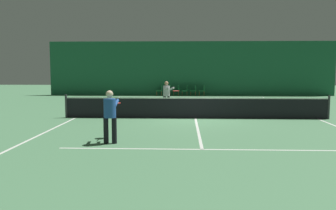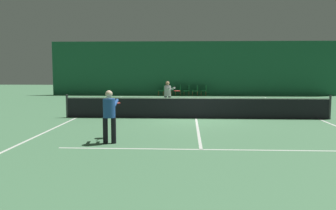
{
  "view_description": "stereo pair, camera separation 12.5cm",
  "coord_description": "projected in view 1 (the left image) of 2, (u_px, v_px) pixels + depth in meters",
  "views": [
    {
      "loc": [
        -0.52,
        -16.9,
        2.36
      ],
      "look_at": [
        -1.11,
        -3.18,
        0.94
      ],
      "focal_mm": 40.0,
      "sensor_mm": 36.0,
      "label": 1
    },
    {
      "loc": [
        -0.4,
        -16.89,
        2.36
      ],
      "look_at": [
        -1.11,
        -3.18,
        0.94
      ],
      "focal_mm": 40.0,
      "sensor_mm": 36.0,
      "label": 2
    }
  ],
  "objects": [
    {
      "name": "courtside_chair_4",
      "position": [
        194.0,
        90.0,
        29.82
      ],
      "size": [
        0.44,
        0.44,
        0.84
      ],
      "rotation": [
        0.0,
        0.0,
        -1.57
      ],
      "color": "brown",
      "rests_on": "ground"
    },
    {
      "name": "courtside_chair_2",
      "position": [
        177.0,
        90.0,
        29.88
      ],
      "size": [
        0.44,
        0.44,
        0.84
      ],
      "rotation": [
        0.0,
        0.0,
        -1.57
      ],
      "color": "brown",
      "rests_on": "ground"
    },
    {
      "name": "court_line_service_near",
      "position": [
        202.0,
        149.0,
        10.65
      ],
      "size": [
        8.25,
        0.1,
        0.0
      ],
      "color": "silver",
      "rests_on": "ground"
    },
    {
      "name": "backdrop_curtain",
      "position": [
        191.0,
        68.0,
        30.21
      ],
      "size": [
        23.0,
        0.12,
        4.36
      ],
      "color": "#1E5B3D",
      "rests_on": "ground"
    },
    {
      "name": "player_near",
      "position": [
        110.0,
        113.0,
        11.43
      ],
      "size": [
        0.41,
        1.34,
        1.63
      ],
      "rotation": [
        0.0,
        0.0,
        1.57
      ],
      "color": "black",
      "rests_on": "ground"
    },
    {
      "name": "ground_plane",
      "position": [
        195.0,
        118.0,
        17.01
      ],
      "size": [
        60.0,
        60.0,
        0.0
      ],
      "primitive_type": "plane",
      "color": "#4C7F56"
    },
    {
      "name": "court_line_service_far",
      "position": [
        192.0,
        104.0,
        23.37
      ],
      "size": [
        8.25,
        0.1,
        0.0
      ],
      "color": "silver",
      "rests_on": "ground"
    },
    {
      "name": "tennis_net",
      "position": [
        195.0,
        107.0,
        16.96
      ],
      "size": [
        12.0,
        0.1,
        1.07
      ],
      "color": "black",
      "rests_on": "ground"
    },
    {
      "name": "player_far",
      "position": [
        167.0,
        93.0,
        20.06
      ],
      "size": [
        1.01,
        1.27,
        1.56
      ],
      "rotation": [
        0.0,
        0.0,
        -0.99
      ],
      "color": "black",
      "rests_on": "ground"
    },
    {
      "name": "courtside_chair_0",
      "position": [
        160.0,
        90.0,
        29.94
      ],
      "size": [
        0.44,
        0.44,
        0.84
      ],
      "rotation": [
        0.0,
        0.0,
        -1.57
      ],
      "color": "brown",
      "rests_on": "ground"
    },
    {
      "name": "court_line_sideline_right",
      "position": [
        318.0,
        119.0,
        16.78
      ],
      "size": [
        0.1,
        23.8,
        0.0
      ],
      "color": "silver",
      "rests_on": "ground"
    },
    {
      "name": "courtside_chair_5",
      "position": [
        203.0,
        90.0,
        29.79
      ],
      "size": [
        0.44,
        0.44,
        0.84
      ],
      "rotation": [
        0.0,
        0.0,
        -1.57
      ],
      "color": "brown",
      "rests_on": "ground"
    },
    {
      "name": "court_line_sideline_left",
      "position": [
        76.0,
        118.0,
        17.25
      ],
      "size": [
        0.1,
        23.8,
        0.0
      ],
      "color": "silver",
      "rests_on": "ground"
    },
    {
      "name": "courtside_chair_1",
      "position": [
        169.0,
        90.0,
        29.91
      ],
      "size": [
        0.44,
        0.44,
        0.84
      ],
      "rotation": [
        0.0,
        0.0,
        -1.57
      ],
      "color": "brown",
      "rests_on": "ground"
    },
    {
      "name": "courtside_chair_3",
      "position": [
        186.0,
        90.0,
        29.85
      ],
      "size": [
        0.44,
        0.44,
        0.84
      ],
      "rotation": [
        0.0,
        0.0,
        -1.57
      ],
      "color": "brown",
      "rests_on": "ground"
    },
    {
      "name": "court_line_centre",
      "position": [
        195.0,
        118.0,
        17.01
      ],
      "size": [
        0.1,
        12.8,
        0.0
      ],
      "color": "silver",
      "rests_on": "ground"
    },
    {
      "name": "court_line_baseline_far",
      "position": [
        191.0,
        97.0,
        28.84
      ],
      "size": [
        11.0,
        0.1,
        0.0
      ],
      "color": "silver",
      "rests_on": "ground"
    }
  ]
}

